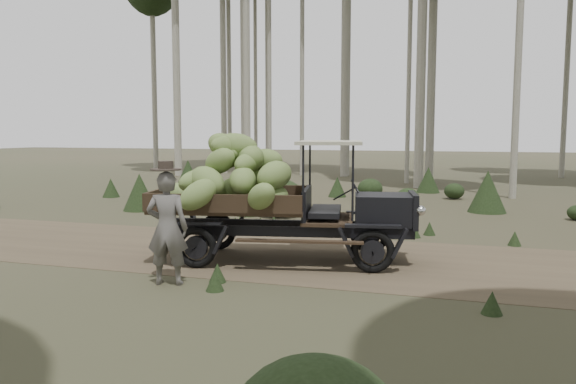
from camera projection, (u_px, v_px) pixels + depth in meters
ground at (345, 259)px, 10.17m from camera, size 120.00×120.00×0.00m
dirt_track at (345, 259)px, 10.17m from camera, size 70.00×4.00×0.01m
banana_truck at (257, 185)px, 9.96m from camera, size 4.87×2.75×2.37m
farmer at (167, 227)px, 8.42m from camera, size 0.71×0.55×1.87m
undergrowth at (390, 230)px, 10.12m from camera, size 24.67×22.86×1.37m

